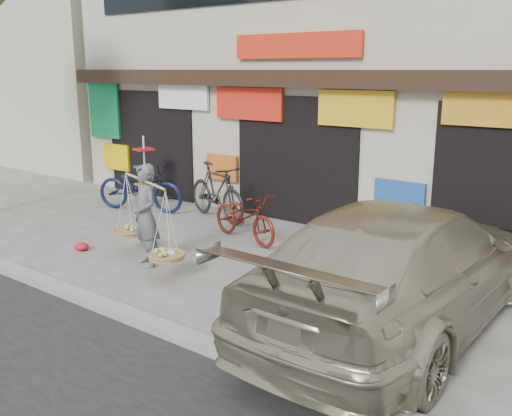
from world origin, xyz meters
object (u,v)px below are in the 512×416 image
Objects in this scene: suv at (403,265)px; display_rack at (145,178)px; bike_2 at (245,216)px; bike_0 at (140,187)px; bike_1 at (217,192)px; street_vendor at (146,219)px.

suv is 8.01m from display_rack.
bike_2 is 4.30m from suv.
bike_1 is at bearing -92.97° from bike_0.
bike_2 is (3.41, -0.38, -0.09)m from bike_0.
bike_1 is (1.93, 0.50, 0.05)m from bike_0.
bike_1 is 0.37× the size of suv.
suv reaches higher than bike_0.
display_rack is (-0.27, 0.41, 0.11)m from bike_0.
display_rack is (-3.27, 2.91, -0.12)m from street_vendor.
street_vendor is at bearing -143.88° from bike_1.
suv is at bearing 25.60° from street_vendor.
bike_0 is at bearing 121.01° from bike_1.
suv is (7.35, -2.07, 0.24)m from bike_0.
bike_1 is at bearing 2.50° from display_rack.
bike_2 is at bearing -11.98° from display_rack.
bike_1 is 1.22× the size of display_rack.
suv is (4.35, 0.43, 0.01)m from street_vendor.
bike_0 is 2.00m from bike_1.
street_vendor is 3.92m from bike_0.
suv is (3.94, -1.69, 0.33)m from bike_2.
suv is at bearing -123.23° from bike_0.
bike_1 is at bearing 73.78° from bike_2.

